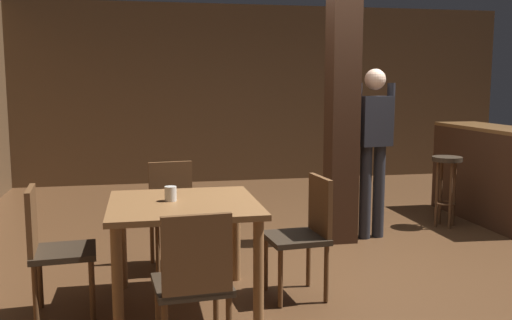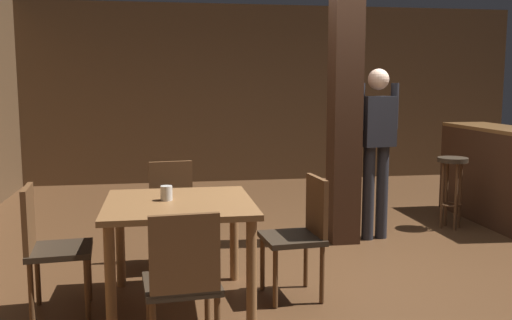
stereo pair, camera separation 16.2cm
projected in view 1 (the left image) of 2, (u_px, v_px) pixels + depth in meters
ground_plane at (375, 263)px, 5.05m from camera, size 10.80×10.80×0.00m
wall_back at (267, 94)px, 9.23m from camera, size 8.00×0.10×2.80m
pillar at (342, 101)px, 5.57m from camera, size 0.28×0.28×2.80m
dining_table at (184, 218)px, 4.01m from camera, size 1.03×1.03×0.76m
chair_south at (194, 280)px, 3.15m from camera, size 0.45×0.45×0.89m
chair_east at (305, 230)px, 4.21m from camera, size 0.45×0.45×0.89m
chair_west at (51, 245)px, 3.82m from camera, size 0.45×0.45×0.89m
chair_north at (173, 209)px, 4.91m from camera, size 0.46×0.46×0.89m
napkin_cup at (171, 194)px, 4.01m from camera, size 0.08×0.08×0.10m
standing_person at (373, 141)px, 5.74m from camera, size 0.47×0.26×1.72m
bar_counter at (484, 173)px, 6.55m from camera, size 0.56×1.68×1.09m
bar_stool_near at (446, 175)px, 6.24m from camera, size 0.32×0.32×0.78m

